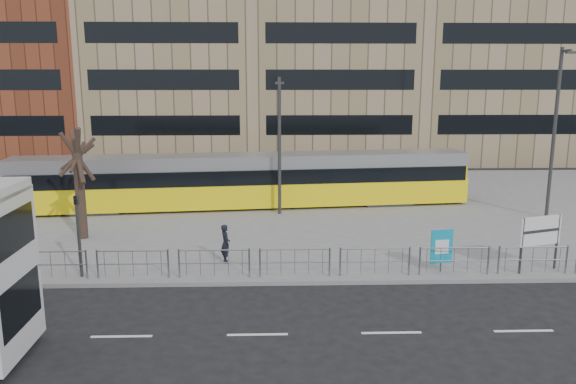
{
  "coord_description": "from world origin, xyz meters",
  "views": [
    {
      "loc": [
        -1.57,
        -19.43,
        7.53
      ],
      "look_at": [
        -0.79,
        6.0,
        2.24
      ],
      "focal_mm": 35.0,
      "sensor_mm": 36.0,
      "label": 1
    }
  ],
  "objects_px": {
    "ad_panel": "(442,247)",
    "traffic_light_west": "(78,225)",
    "station_sign": "(540,233)",
    "bare_tree": "(75,124)",
    "lamp_post_east": "(555,128)",
    "pedestrian": "(225,244)",
    "tram": "(245,181)",
    "lamp_post_west": "(279,140)"
  },
  "relations": [
    {
      "from": "ad_panel",
      "to": "traffic_light_west",
      "type": "height_order",
      "value": "traffic_light_west"
    },
    {
      "from": "station_sign",
      "to": "bare_tree",
      "type": "bearing_deg",
      "value": 146.93
    },
    {
      "from": "lamp_post_east",
      "to": "bare_tree",
      "type": "distance_m",
      "value": 23.48
    },
    {
      "from": "ad_panel",
      "to": "pedestrian",
      "type": "distance_m",
      "value": 8.44
    },
    {
      "from": "station_sign",
      "to": "tram",
      "type": "bearing_deg",
      "value": 118.25
    },
    {
      "from": "ad_panel",
      "to": "traffic_light_west",
      "type": "xyz_separation_m",
      "value": [
        -13.6,
        -0.14,
        1.01
      ]
    },
    {
      "from": "ad_panel",
      "to": "bare_tree",
      "type": "bearing_deg",
      "value": 152.49
    },
    {
      "from": "tram",
      "to": "ad_panel",
      "type": "bearing_deg",
      "value": -60.13
    },
    {
      "from": "traffic_light_west",
      "to": "station_sign",
      "type": "bearing_deg",
      "value": 4.16
    },
    {
      "from": "station_sign",
      "to": "lamp_post_west",
      "type": "bearing_deg",
      "value": 118.03
    },
    {
      "from": "traffic_light_west",
      "to": "lamp_post_west",
      "type": "relative_size",
      "value": 0.42
    },
    {
      "from": "station_sign",
      "to": "pedestrian",
      "type": "xyz_separation_m",
      "value": [
        -12.06,
        1.39,
        -0.72
      ]
    },
    {
      "from": "ad_panel",
      "to": "lamp_post_east",
      "type": "relative_size",
      "value": 0.19
    },
    {
      "from": "lamp_post_west",
      "to": "ad_panel",
      "type": "bearing_deg",
      "value": -57.11
    },
    {
      "from": "traffic_light_west",
      "to": "lamp_post_east",
      "type": "height_order",
      "value": "lamp_post_east"
    },
    {
      "from": "station_sign",
      "to": "ad_panel",
      "type": "relative_size",
      "value": 1.32
    },
    {
      "from": "station_sign",
      "to": "traffic_light_west",
      "type": "relative_size",
      "value": 0.7
    },
    {
      "from": "tram",
      "to": "traffic_light_west",
      "type": "height_order",
      "value": "traffic_light_west"
    },
    {
      "from": "station_sign",
      "to": "traffic_light_west",
      "type": "distance_m",
      "value": 17.34
    },
    {
      "from": "bare_tree",
      "to": "pedestrian",
      "type": "bearing_deg",
      "value": -28.23
    },
    {
      "from": "tram",
      "to": "lamp_post_east",
      "type": "distance_m",
      "value": 16.66
    },
    {
      "from": "lamp_post_east",
      "to": "ad_panel",
      "type": "bearing_deg",
      "value": -135.2
    },
    {
      "from": "station_sign",
      "to": "pedestrian",
      "type": "bearing_deg",
      "value": 155.37
    },
    {
      "from": "tram",
      "to": "pedestrian",
      "type": "height_order",
      "value": "tram"
    },
    {
      "from": "tram",
      "to": "station_sign",
      "type": "bearing_deg",
      "value": -49.49
    },
    {
      "from": "lamp_post_west",
      "to": "station_sign",
      "type": "bearing_deg",
      "value": -43.92
    },
    {
      "from": "station_sign",
      "to": "bare_tree",
      "type": "xyz_separation_m",
      "value": [
        -18.94,
        5.09,
        3.75
      ]
    },
    {
      "from": "bare_tree",
      "to": "lamp_post_west",
      "type": "bearing_deg",
      "value": 25.22
    },
    {
      "from": "tram",
      "to": "bare_tree",
      "type": "distance_m",
      "value": 10.18
    },
    {
      "from": "pedestrian",
      "to": "lamp_post_east",
      "type": "distance_m",
      "value": 18.17
    },
    {
      "from": "ad_panel",
      "to": "pedestrian",
      "type": "xyz_separation_m",
      "value": [
        -8.33,
        1.32,
        -0.18
      ]
    },
    {
      "from": "station_sign",
      "to": "bare_tree",
      "type": "relative_size",
      "value": 0.3
    },
    {
      "from": "pedestrian",
      "to": "bare_tree",
      "type": "relative_size",
      "value": 0.22
    },
    {
      "from": "station_sign",
      "to": "pedestrian",
      "type": "distance_m",
      "value": 12.17
    },
    {
      "from": "traffic_light_west",
      "to": "lamp_post_east",
      "type": "xyz_separation_m",
      "value": [
        21.68,
        8.17,
        2.79
      ]
    },
    {
      "from": "lamp_post_east",
      "to": "bare_tree",
      "type": "bearing_deg",
      "value": -172.63
    },
    {
      "from": "tram",
      "to": "pedestrian",
      "type": "xyz_separation_m",
      "value": [
        -0.36,
        -9.79,
        -0.73
      ]
    },
    {
      "from": "station_sign",
      "to": "lamp_post_east",
      "type": "bearing_deg",
      "value": 43.75
    },
    {
      "from": "lamp_post_west",
      "to": "bare_tree",
      "type": "xyz_separation_m",
      "value": [
        -9.18,
        -4.32,
        1.24
      ]
    },
    {
      "from": "traffic_light_west",
      "to": "bare_tree",
      "type": "bearing_deg",
      "value": 111.24
    },
    {
      "from": "ad_panel",
      "to": "lamp_post_east",
      "type": "height_order",
      "value": "lamp_post_east"
    },
    {
      "from": "tram",
      "to": "ad_panel",
      "type": "relative_size",
      "value": 15.61
    }
  ]
}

